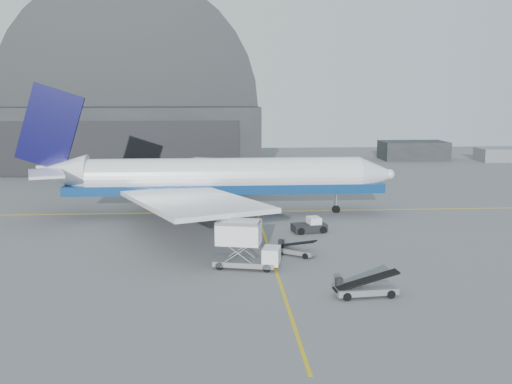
{
  "coord_description": "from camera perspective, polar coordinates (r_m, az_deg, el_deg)",
  "views": [
    {
      "loc": [
        -4.8,
        -49.82,
        15.01
      ],
      "look_at": [
        -0.84,
        8.78,
        4.5
      ],
      "focal_mm": 40.0,
      "sensor_mm": 36.0,
      "label": 1
    }
  ],
  "objects": [
    {
      "name": "pushback_tug",
      "position": [
        61.51,
        5.42,
        -3.43
      ],
      "size": [
        3.89,
        2.7,
        1.65
      ],
      "rotation": [
        0.0,
        0.0,
        0.2
      ],
      "color": "black",
      "rests_on": "ground"
    },
    {
      "name": "airliner",
      "position": [
        69.33,
        -4.61,
        1.38
      ],
      "size": [
        45.71,
        44.33,
        16.04
      ],
      "color": "white",
      "rests_on": "ground"
    },
    {
      "name": "taxi_lines",
      "position": [
        64.44,
        0.51,
        -3.32
      ],
      "size": [
        80.0,
        42.12,
        0.02
      ],
      "color": "gold",
      "rests_on": "ground"
    },
    {
      "name": "catering_truck",
      "position": [
        48.75,
        -1.17,
        -5.39
      ],
      "size": [
        5.94,
        3.27,
        3.86
      ],
      "rotation": [
        0.0,
        0.0,
        -0.23
      ],
      "color": "slate",
      "rests_on": "ground"
    },
    {
      "name": "traffic_cone",
      "position": [
        53.92,
        5.9,
        -5.83
      ],
      "size": [
        0.32,
        0.32,
        0.47
      ],
      "color": "#E53807",
      "rests_on": "ground"
    },
    {
      "name": "distant_bldg_b",
      "position": [
        132.98,
        22.92,
        2.86
      ],
      "size": [
        8.0,
        6.0,
        2.8
      ],
      "primitive_type": "cube",
      "color": "slate",
      "rests_on": "ground"
    },
    {
      "name": "distant_bldg_a",
      "position": [
        129.99,
        15.41,
        3.15
      ],
      "size": [
        14.0,
        8.0,
        4.0
      ],
      "primitive_type": "cube",
      "color": "black",
      "rests_on": "ground"
    },
    {
      "name": "belt_loader_b",
      "position": [
        53.03,
        3.8,
        -5.76
      ],
      "size": [
        4.08,
        3.38,
        1.63
      ],
      "rotation": [
        0.0,
        0.0,
        -0.6
      ],
      "color": "slate",
      "rests_on": "ground"
    },
    {
      "name": "belt_loader_a",
      "position": [
        43.41,
        10.85,
        -9.46
      ],
      "size": [
        4.96,
        2.06,
        1.87
      ],
      "rotation": [
        0.0,
        0.0,
        0.09
      ],
      "color": "slate",
      "rests_on": "ground"
    },
    {
      "name": "hangar",
      "position": [
        116.18,
        -12.47,
        7.21
      ],
      "size": [
        50.0,
        28.3,
        28.0
      ],
      "color": "black",
      "rests_on": "ground"
    },
    {
      "name": "ground",
      "position": [
        52.25,
        1.58,
        -6.55
      ],
      "size": [
        200.0,
        200.0,
        0.0
      ],
      "primitive_type": "plane",
      "color": "#565659",
      "rests_on": "ground"
    }
  ]
}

